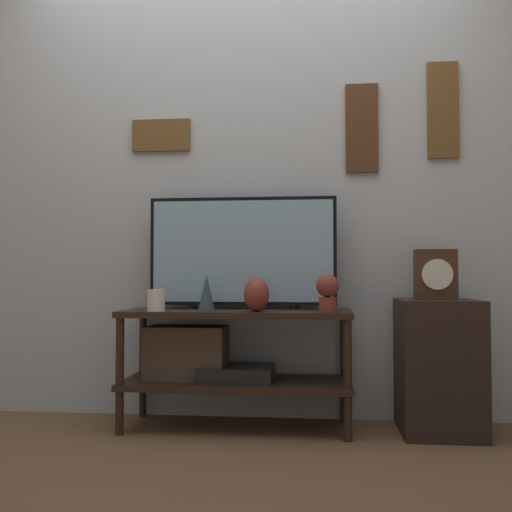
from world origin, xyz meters
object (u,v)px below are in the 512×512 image
at_px(television, 242,251).
at_px(candle_jar, 156,300).
at_px(decorative_bust, 328,291).
at_px(mantel_clock, 435,274).
at_px(vase_slim_bronze, 207,293).
at_px(vase_urn_stoneware, 257,295).

xyz_separation_m(television, candle_jar, (-0.39, -0.25, -0.24)).
height_order(television, candle_jar, television).
distance_m(decorative_bust, mantel_clock, 0.56).
height_order(vase_slim_bronze, candle_jar, vase_slim_bronze).
xyz_separation_m(candle_jar, mantel_clock, (1.35, 0.19, 0.12)).
bearing_deg(television, candle_jar, -146.96).
distance_m(television, vase_slim_bronze, 0.31).
height_order(vase_slim_bronze, decorative_bust, decorative_bust).
distance_m(television, candle_jar, 0.52).
height_order(television, mantel_clock, television).
relative_size(television, mantel_clock, 3.95).
distance_m(candle_jar, decorative_bust, 0.82).
bearing_deg(vase_slim_bronze, mantel_clock, 5.68).
bearing_deg(decorative_bust, mantel_clock, 19.05).
bearing_deg(mantel_clock, candle_jar, -171.81).
distance_m(vase_urn_stoneware, decorative_bust, 0.34).
height_order(vase_slim_bronze, mantel_clock, mantel_clock).
height_order(television, vase_urn_stoneware, television).
bearing_deg(television, mantel_clock, -3.43).
distance_m(vase_urn_stoneware, candle_jar, 0.48).
bearing_deg(television, decorative_bust, -29.01).
bearing_deg(mantel_clock, decorative_bust, -160.95).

